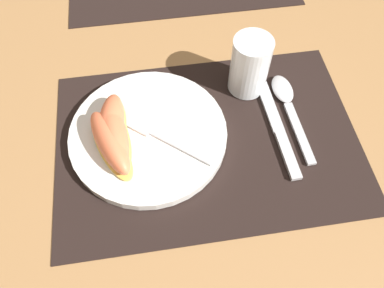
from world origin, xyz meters
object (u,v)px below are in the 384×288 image
object	(u,v)px
knife	(277,125)
citrus_wedge_1	(115,135)
fork	(155,132)
citrus_wedge_2	(110,143)
citrus_wedge_0	(112,125)
spoon	(287,100)
plate	(148,134)
juice_glass	(249,68)

from	to	relation	value
knife	citrus_wedge_1	size ratio (longest dim) A/B	1.71
fork	citrus_wedge_2	size ratio (longest dim) A/B	1.14
citrus_wedge_0	citrus_wedge_1	xyz separation A→B (m)	(0.00, -0.02, 0.00)
spoon	citrus_wedge_0	bearing A→B (deg)	-174.53
plate	knife	world-z (taller)	plate
juice_glass	citrus_wedge_0	xyz separation A→B (m)	(-0.23, -0.07, -0.01)
spoon	citrus_wedge_1	size ratio (longest dim) A/B	1.45
plate	juice_glass	bearing A→B (deg)	24.44
citrus_wedge_1	citrus_wedge_2	distance (m)	0.02
fork	citrus_wedge_1	distance (m)	0.06
fork	citrus_wedge_0	bearing A→B (deg)	168.56
spoon	citrus_wedge_0	distance (m)	0.29
knife	spoon	size ratio (longest dim) A/B	1.19
juice_glass	spoon	xyz separation A→B (m)	(0.06, -0.04, -0.04)
citrus_wedge_0	fork	bearing A→B (deg)	-11.44
citrus_wedge_0	citrus_wedge_1	world-z (taller)	citrus_wedge_1
fork	citrus_wedge_0	distance (m)	0.07
plate	citrus_wedge_0	world-z (taller)	citrus_wedge_0
citrus_wedge_0	citrus_wedge_2	size ratio (longest dim) A/B	0.92
fork	spoon	bearing A→B (deg)	10.20
juice_glass	knife	distance (m)	0.10
juice_glass	fork	size ratio (longest dim) A/B	0.69
citrus_wedge_1	citrus_wedge_0	bearing A→B (deg)	101.92
fork	citrus_wedge_2	bearing A→B (deg)	-163.52
citrus_wedge_0	juice_glass	bearing A→B (deg)	17.40
juice_glass	citrus_wedge_1	bearing A→B (deg)	-158.03
plate	citrus_wedge_2	bearing A→B (deg)	-156.50
plate	citrus_wedge_0	distance (m)	0.06
citrus_wedge_1	fork	bearing A→B (deg)	5.87
knife	citrus_wedge_2	bearing A→B (deg)	-176.62
fork	citrus_wedge_1	size ratio (longest dim) A/B	1.21
plate	fork	bearing A→B (deg)	-22.78
juice_glass	citrus_wedge_0	size ratio (longest dim) A/B	0.85
knife	fork	xyz separation A→B (m)	(-0.20, 0.00, 0.02)
citrus_wedge_1	plate	bearing A→B (deg)	12.35
plate	juice_glass	size ratio (longest dim) A/B	2.42
plate	spoon	xyz separation A→B (m)	(0.24, 0.04, -0.00)
fork	citrus_wedge_0	xyz separation A→B (m)	(-0.06, 0.01, 0.01)
plate	fork	size ratio (longest dim) A/B	1.66
juice_glass	fork	xyz separation A→B (m)	(-0.17, -0.08, -0.03)
juice_glass	citrus_wedge_1	world-z (taller)	juice_glass
knife	citrus_wedge_2	xyz separation A→B (m)	(-0.26, -0.02, 0.03)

